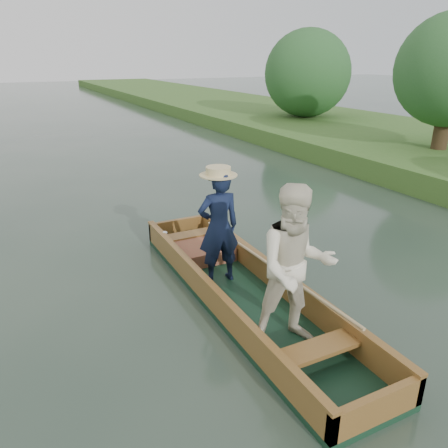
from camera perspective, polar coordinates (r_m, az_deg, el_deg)
name	(u,v)px	position (r m, az deg, el deg)	size (l,w,h in m)	color
ground	(243,302)	(6.13, 2.55, -10.13)	(120.00, 120.00, 0.00)	#283D30
trees_far	(135,77)	(14.36, -11.51, 18.25)	(22.79, 14.58, 4.41)	#47331E
punt	(256,266)	(5.58, 4.20, -5.51)	(1.14, 5.00, 1.96)	#133220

